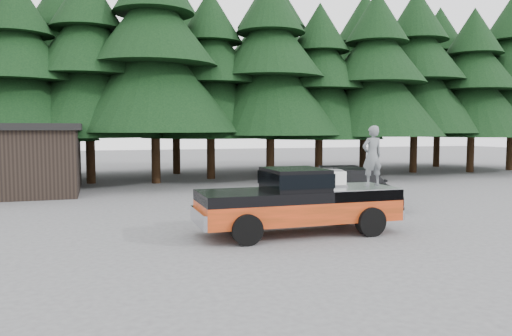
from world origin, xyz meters
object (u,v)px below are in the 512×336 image
object	(u,v)px
parked_car	(358,187)
air_compressor	(333,179)
man_on_bed	(372,156)
pickup_truck	(298,211)

from	to	relation	value
parked_car	air_compressor	bearing A→B (deg)	-119.19
man_on_bed	parked_car	distance (m)	5.00
pickup_truck	man_on_bed	distance (m)	2.91
man_on_bed	parked_car	xyz separation A→B (m)	(1.96, 4.34, -1.51)
man_on_bed	pickup_truck	bearing A→B (deg)	-1.89
man_on_bed	parked_car	world-z (taller)	man_on_bed
parked_car	pickup_truck	bearing A→B (deg)	-127.15
pickup_truck	air_compressor	world-z (taller)	air_compressor
pickup_truck	man_on_bed	size ratio (longest dim) A/B	3.27
air_compressor	man_on_bed	bearing A→B (deg)	-4.78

